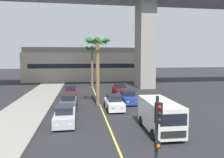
% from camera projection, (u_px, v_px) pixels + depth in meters
% --- Properties ---
extents(sidewalk_left, '(4.80, 80.00, 0.15)m').
position_uv_depth(sidewalk_left, '(6.00, 129.00, 16.16)').
color(sidewalk_left, gray).
rests_on(sidewalk_left, ground).
extents(lane_stripe_center, '(0.14, 56.00, 0.01)m').
position_uv_depth(lane_stripe_center, '(100.00, 104.00, 25.23)').
color(lane_stripe_center, '#DBCC4C').
rests_on(lane_stripe_center, ground).
extents(pier_building_backdrop, '(30.37, 8.04, 7.92)m').
position_uv_depth(pier_building_backdrop, '(89.00, 64.00, 51.54)').
color(pier_building_backdrop, '#BCB29E').
rests_on(pier_building_backdrop, ground).
extents(car_queue_front, '(1.88, 4.12, 1.56)m').
position_uv_depth(car_queue_front, '(69.00, 102.00, 23.02)').
color(car_queue_front, '#4C5156').
rests_on(car_queue_front, ground).
extents(car_queue_second, '(1.93, 4.15, 1.56)m').
position_uv_depth(car_queue_second, '(128.00, 97.00, 25.65)').
color(car_queue_second, navy).
rests_on(car_queue_second, ground).
extents(car_queue_third, '(1.91, 4.14, 1.56)m').
position_uv_depth(car_queue_third, '(71.00, 92.00, 29.46)').
color(car_queue_third, maroon).
rests_on(car_queue_third, ground).
extents(car_queue_fourth, '(1.92, 4.15, 1.56)m').
position_uv_depth(car_queue_fourth, '(120.00, 89.00, 32.16)').
color(car_queue_fourth, maroon).
rests_on(car_queue_fourth, ground).
extents(car_queue_fifth, '(1.89, 4.13, 1.56)m').
position_uv_depth(car_queue_fifth, '(65.00, 116.00, 17.62)').
color(car_queue_fifth, '#B7BABF').
rests_on(car_queue_fifth, ground).
extents(car_queue_sixth, '(1.85, 4.11, 1.56)m').
position_uv_depth(car_queue_sixth, '(114.00, 103.00, 22.59)').
color(car_queue_sixth, white).
rests_on(car_queue_sixth, ground).
extents(delivery_van, '(2.25, 5.29, 2.36)m').
position_uv_depth(delivery_van, '(159.00, 115.00, 15.78)').
color(delivery_van, silver).
rests_on(delivery_van, ground).
extents(traffic_light_median_near, '(0.24, 0.37, 4.20)m').
position_uv_depth(traffic_light_median_near, '(157.00, 136.00, 7.72)').
color(traffic_light_median_near, black).
rests_on(traffic_light_median_near, ground).
extents(palm_tree_near_median, '(2.69, 2.83, 7.86)m').
position_uv_depth(palm_tree_near_median, '(92.00, 56.00, 40.94)').
color(palm_tree_near_median, brown).
rests_on(palm_tree_near_median, ground).
extents(palm_tree_mid_median, '(2.93, 2.91, 7.92)m').
position_uv_depth(palm_tree_mid_median, '(98.00, 52.00, 23.94)').
color(palm_tree_mid_median, brown).
rests_on(palm_tree_mid_median, ground).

